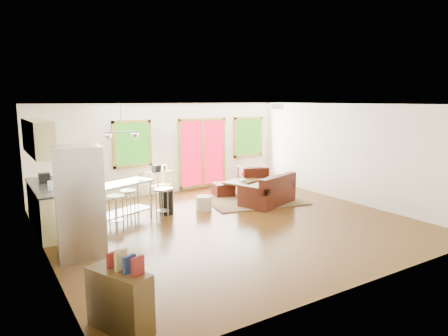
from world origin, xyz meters
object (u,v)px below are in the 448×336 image
coffee_table (242,182)px  ottoman (223,189)px  kitchen_cart (160,175)px  refrigerator (80,202)px  island (122,195)px  loveseat (269,193)px  rug (253,200)px  armchair (253,176)px

coffee_table → ottoman: coffee_table is taller
ottoman → kitchen_cart: (-1.63, 0.68, 0.47)m
refrigerator → island: bearing=57.9°
loveseat → refrigerator: refrigerator is taller
rug → armchair: armchair is taller
ottoman → island: (-3.23, -0.99, 0.44)m
rug → loveseat: (0.09, -0.55, 0.30)m
loveseat → coffee_table: bearing=72.4°
ottoman → kitchen_cart: size_ratio=0.57×
loveseat → armchair: (0.70, 1.69, 0.10)m
rug → kitchen_cart: 2.65m
loveseat → armchair: armchair is taller
armchair → ottoman: bearing=31.8°
ottoman → loveseat: bearing=-70.7°
ottoman → refrigerator: (-4.42, -2.45, 0.79)m
loveseat → kitchen_cart: 3.02m
rug → refrigerator: 5.17m
rug → island: (-3.65, -0.10, 0.61)m
rug → loveseat: size_ratio=1.49×
loveseat → ottoman: (-0.50, 1.44, -0.13)m
coffee_table → ottoman: bearing=153.9°
coffee_table → refrigerator: bearing=-155.6°
island → loveseat: bearing=-6.9°
rug → coffee_table: size_ratio=2.01×
coffee_table → kitchen_cart: kitchen_cart is taller
rug → refrigerator: (-4.83, -1.56, 0.95)m
island → kitchen_cart: kitchen_cart is taller
coffee_table → loveseat: bearing=-88.5°
coffee_table → ottoman: 0.56m
coffee_table → rug: bearing=-94.8°
coffee_table → ottoman: size_ratio=2.31×
armchair → loveseat: bearing=87.6°
armchair → ottoman: (-1.20, -0.25, -0.23)m
loveseat → island: island is taller
refrigerator → armchair: bearing=32.6°
coffee_table → island: (-3.70, -0.75, 0.25)m
rug → kitchen_cart: size_ratio=2.65×
island → kitchen_cart: bearing=46.0°
coffee_table → island: bearing=-168.5°
refrigerator → coffee_table: bearing=31.3°
loveseat → ottoman: size_ratio=3.11×
refrigerator → kitchen_cart: refrigerator is taller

